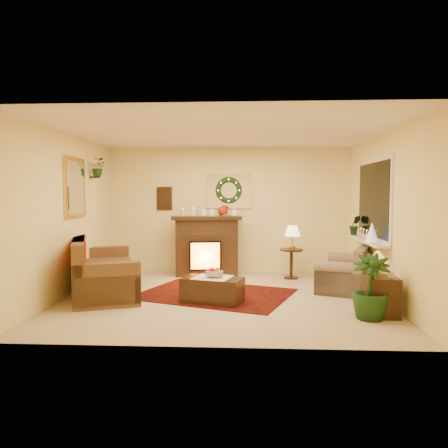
{
  "coord_description": "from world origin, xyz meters",
  "views": [
    {
      "loc": [
        0.38,
        -6.82,
        1.65
      ],
      "look_at": [
        0.0,
        0.35,
        1.15
      ],
      "focal_mm": 35.0,
      "sensor_mm": 36.0,
      "label": 1
    }
  ],
  "objects_px": {
    "coffee_table": "(212,289)",
    "end_table_square": "(380,296)",
    "sofa": "(104,268)",
    "loveseat": "(345,265)",
    "fireplace": "(206,248)",
    "side_table_round": "(291,262)"
  },
  "relations": [
    {
      "from": "sofa",
      "to": "fireplace",
      "type": "distance_m",
      "value": 2.28
    },
    {
      "from": "side_table_round",
      "to": "fireplace",
      "type": "bearing_deg",
      "value": 171.67
    },
    {
      "from": "loveseat",
      "to": "side_table_round",
      "type": "height_order",
      "value": "loveseat"
    },
    {
      "from": "fireplace",
      "to": "end_table_square",
      "type": "height_order",
      "value": "fireplace"
    },
    {
      "from": "sofa",
      "to": "coffee_table",
      "type": "relative_size",
      "value": 2.43
    },
    {
      "from": "fireplace",
      "to": "loveseat",
      "type": "relative_size",
      "value": 0.95
    },
    {
      "from": "loveseat",
      "to": "sofa",
      "type": "bearing_deg",
      "value": -150.93
    },
    {
      "from": "fireplace",
      "to": "loveseat",
      "type": "bearing_deg",
      "value": -34.12
    },
    {
      "from": "fireplace",
      "to": "end_table_square",
      "type": "distance_m",
      "value": 3.85
    },
    {
      "from": "loveseat",
      "to": "side_table_round",
      "type": "bearing_deg",
      "value": 153.3
    },
    {
      "from": "loveseat",
      "to": "side_table_round",
      "type": "xyz_separation_m",
      "value": [
        -0.82,
        0.93,
        -0.09
      ]
    },
    {
      "from": "side_table_round",
      "to": "coffee_table",
      "type": "relative_size",
      "value": 0.65
    },
    {
      "from": "sofa",
      "to": "end_table_square",
      "type": "distance_m",
      "value": 4.31
    },
    {
      "from": "fireplace",
      "to": "loveseat",
      "type": "distance_m",
      "value": 2.77
    },
    {
      "from": "end_table_square",
      "to": "coffee_table",
      "type": "bearing_deg",
      "value": 164.75
    },
    {
      "from": "coffee_table",
      "to": "end_table_square",
      "type": "bearing_deg",
      "value": 0.92
    },
    {
      "from": "sofa",
      "to": "fireplace",
      "type": "relative_size",
      "value": 1.76
    },
    {
      "from": "sofa",
      "to": "side_table_round",
      "type": "distance_m",
      "value": 3.53
    },
    {
      "from": "sofa",
      "to": "fireplace",
      "type": "xyz_separation_m",
      "value": [
        1.54,
        1.68,
        0.12
      ]
    },
    {
      "from": "side_table_round",
      "to": "coffee_table",
      "type": "bearing_deg",
      "value": -125.52
    },
    {
      "from": "sofa",
      "to": "loveseat",
      "type": "bearing_deg",
      "value": -13.16
    },
    {
      "from": "loveseat",
      "to": "end_table_square",
      "type": "height_order",
      "value": "loveseat"
    }
  ]
}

